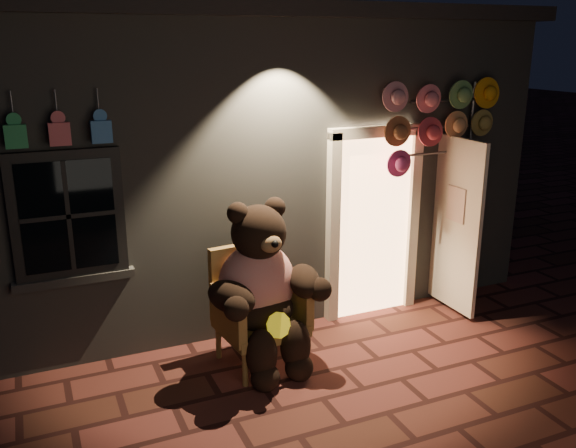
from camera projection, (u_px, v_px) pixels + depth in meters
ground at (323, 399)px, 5.45m from camera, size 60.00×60.00×0.00m
shop_building at (196, 142)px, 8.46m from camera, size 7.30×5.95×3.51m
wicker_armchair at (256, 306)px, 5.98m from camera, size 0.87×0.80×1.16m
teddy_bear at (262, 289)px, 5.79m from camera, size 1.22×1.00×1.69m
hat_rack at (440, 122)px, 6.72m from camera, size 1.54×0.22×2.66m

